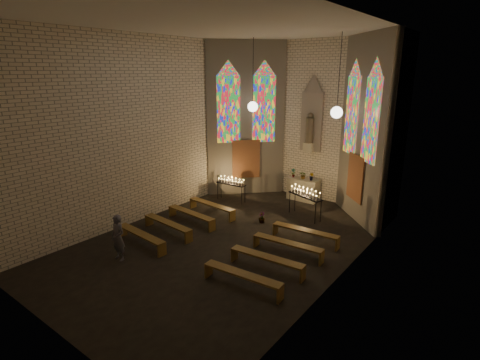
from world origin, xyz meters
name	(u,v)px	position (x,y,z in m)	size (l,w,h in m)	color
floor	(228,241)	(0.00, 0.00, 0.00)	(12.00, 12.00, 0.00)	black
room	(282,123)	(0.00, 3.37, 3.72)	(8.22, 12.43, 7.00)	beige
altar	(303,189)	(0.00, 5.45, 0.50)	(1.40, 0.60, 1.00)	beige
flower_vase_left	(293,173)	(-0.53, 5.42, 1.20)	(0.21, 0.15, 0.41)	#4C723F
flower_vase_center	(303,175)	(0.00, 5.39, 1.18)	(0.32, 0.28, 0.35)	#4C723F
flower_vase_right	(312,176)	(0.39, 5.42, 1.18)	(0.20, 0.16, 0.37)	#4C723F
aisle_flower_pot	(262,217)	(0.00, 2.08, 0.22)	(0.24, 0.24, 0.43)	#4C723F
votive_stand_left	(231,182)	(-2.53, 3.35, 0.89)	(1.43, 0.42, 1.03)	black
votive_stand_right	(305,194)	(1.05, 3.60, 0.99)	(1.61, 0.85, 1.15)	black
pew_left_0	(212,206)	(-2.14, 1.59, 0.37)	(2.37, 0.51, 0.45)	brown
pew_right_0	(305,232)	(2.14, 1.59, 0.37)	(2.37, 0.51, 0.45)	brown
pew_left_1	(191,214)	(-2.14, 0.39, 0.37)	(2.37, 0.51, 0.45)	brown
pew_right_1	(288,244)	(2.14, 0.39, 0.37)	(2.37, 0.51, 0.45)	brown
pew_left_2	(168,224)	(-2.14, -0.81, 0.37)	(2.37, 0.51, 0.45)	brown
pew_right_2	(267,259)	(2.14, -0.81, 0.37)	(2.37, 0.51, 0.45)	brown
pew_left_3	(141,235)	(-2.14, -2.01, 0.37)	(2.37, 0.51, 0.45)	brown
pew_right_3	(242,276)	(2.14, -2.01, 0.37)	(2.37, 0.51, 0.45)	brown
visitor	(118,238)	(-1.89, -3.04, 0.73)	(0.53, 0.35, 1.46)	#54545F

